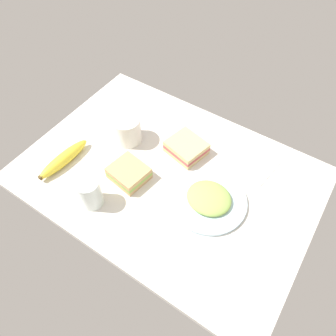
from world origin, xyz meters
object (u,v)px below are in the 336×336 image
coffee_mug_black (127,129)px  banana (64,159)px  sandwich_side (186,147)px  sandwich_main (129,173)px  plate_of_food (209,199)px  glass_of_milk (90,193)px  paper_napkin (251,162)px

coffee_mug_black → banana: coffee_mug_black is taller
sandwich_side → sandwich_main: bearing=-115.7°
plate_of_food → sandwich_main: (-24.91, -5.86, 0.84)cm
glass_of_milk → banana: size_ratio=0.49×
paper_napkin → glass_of_milk: bearing=-129.6°
plate_of_food → glass_of_milk: 34.25cm
sandwich_main → sandwich_side: bearing=64.3°
sandwich_side → glass_of_milk: bearing=-111.4°
sandwich_main → banana: sandwich_main is taller
coffee_mug_black → sandwich_side: (19.37, 6.03, -2.54)cm
sandwich_side → glass_of_milk: (-12.45, -31.72, 2.31)cm
sandwich_main → paper_napkin: 39.30cm
plate_of_food → glass_of_milk: bearing=-146.3°
sandwich_main → sandwich_side: same height
banana → sandwich_main: bearing=18.2°
coffee_mug_black → sandwich_main: (10.40, -12.64, -2.54)cm
coffee_mug_black → paper_napkin: (39.47, 13.72, -4.59)cm
coffee_mug_black → sandwich_side: size_ratio=0.89×
glass_of_milk → sandwich_side: bearing=68.6°
sandwich_main → banana: 22.01cm
banana → paper_napkin: (49.99, 33.23, -1.82)cm
plate_of_food → banana: bearing=-164.5°
sandwich_main → paper_napkin: bearing=42.2°
coffee_mug_black → paper_napkin: size_ratio=0.82×
coffee_mug_black → glass_of_milk: size_ratio=1.23×
coffee_mug_black → glass_of_milk: (6.93, -25.69, -0.24)cm
sandwich_main → sandwich_side: size_ratio=0.90×
plate_of_food → sandwich_main: sandwich_main is taller
coffee_mug_black → sandwich_main: bearing=-50.6°
plate_of_food → glass_of_milk: glass_of_milk is taller
coffee_mug_black → banana: size_ratio=0.61×
glass_of_milk → coffee_mug_black: bearing=105.1°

